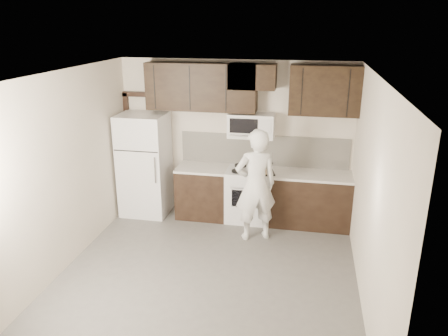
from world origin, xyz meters
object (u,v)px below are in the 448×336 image
(stove, at_px, (249,194))
(microwave, at_px, (251,125))
(refrigerator, at_px, (145,165))
(person, at_px, (256,185))

(stove, bearing_deg, microwave, 90.10)
(refrigerator, bearing_deg, microwave, 5.15)
(refrigerator, relative_size, person, 1.01)
(stove, bearing_deg, person, -73.99)
(microwave, height_order, person, microwave)
(microwave, relative_size, refrigerator, 0.42)
(stove, xyz_separation_m, person, (0.19, -0.66, 0.43))
(person, bearing_deg, refrigerator, -39.89)
(refrigerator, height_order, person, refrigerator)
(microwave, distance_m, refrigerator, 2.00)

